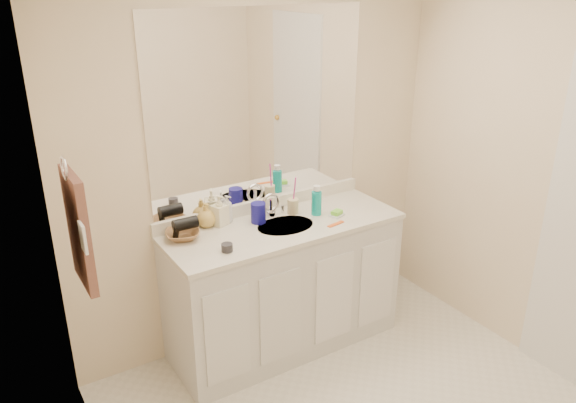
% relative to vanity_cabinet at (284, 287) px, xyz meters
% --- Properties ---
extents(wall_back, '(2.60, 0.02, 2.40)m').
position_rel_vanity_cabinet_xyz_m(wall_back, '(0.00, 0.28, 0.77)').
color(wall_back, beige).
rests_on(wall_back, floor).
extents(wall_left, '(0.02, 2.60, 2.40)m').
position_rel_vanity_cabinet_xyz_m(wall_left, '(-1.30, -1.02, 0.77)').
color(wall_left, beige).
rests_on(wall_left, floor).
extents(wall_right, '(0.02, 2.60, 2.40)m').
position_rel_vanity_cabinet_xyz_m(wall_right, '(1.30, -1.02, 0.77)').
color(wall_right, beige).
rests_on(wall_right, floor).
extents(vanity_cabinet, '(1.50, 0.55, 0.85)m').
position_rel_vanity_cabinet_xyz_m(vanity_cabinet, '(0.00, 0.00, 0.00)').
color(vanity_cabinet, silver).
rests_on(vanity_cabinet, floor).
extents(countertop, '(1.52, 0.57, 0.03)m').
position_rel_vanity_cabinet_xyz_m(countertop, '(0.00, 0.00, 0.44)').
color(countertop, silver).
rests_on(countertop, vanity_cabinet).
extents(backsplash, '(1.52, 0.03, 0.08)m').
position_rel_vanity_cabinet_xyz_m(backsplash, '(0.00, 0.26, 0.50)').
color(backsplash, white).
rests_on(backsplash, countertop).
extents(sink_basin, '(0.37, 0.37, 0.02)m').
position_rel_vanity_cabinet_xyz_m(sink_basin, '(0.00, -0.02, 0.44)').
color(sink_basin, silver).
rests_on(sink_basin, countertop).
extents(faucet, '(0.02, 0.02, 0.11)m').
position_rel_vanity_cabinet_xyz_m(faucet, '(0.00, 0.16, 0.51)').
color(faucet, silver).
rests_on(faucet, countertop).
extents(mirror, '(1.48, 0.01, 1.20)m').
position_rel_vanity_cabinet_xyz_m(mirror, '(0.00, 0.27, 1.14)').
color(mirror, white).
rests_on(mirror, wall_back).
extents(blue_mug, '(0.11, 0.11, 0.13)m').
position_rel_vanity_cabinet_xyz_m(blue_mug, '(-0.12, 0.11, 0.52)').
color(blue_mug, navy).
rests_on(blue_mug, countertop).
extents(tan_cup, '(0.08, 0.08, 0.10)m').
position_rel_vanity_cabinet_xyz_m(tan_cup, '(0.14, 0.11, 0.50)').
color(tan_cup, beige).
rests_on(tan_cup, countertop).
extents(toothbrush, '(0.01, 0.04, 0.20)m').
position_rel_vanity_cabinet_xyz_m(toothbrush, '(0.15, 0.11, 0.60)').
color(toothbrush, '#E13BA8').
rests_on(toothbrush, tan_cup).
extents(mouthwash_bottle, '(0.08, 0.08, 0.16)m').
position_rel_vanity_cabinet_xyz_m(mouthwash_bottle, '(0.26, 0.02, 0.53)').
color(mouthwash_bottle, '#0DA49F').
rests_on(mouthwash_bottle, countertop).
extents(soap_dish, '(0.11, 0.10, 0.01)m').
position_rel_vanity_cabinet_xyz_m(soap_dish, '(0.36, -0.07, 0.46)').
color(soap_dish, silver).
rests_on(soap_dish, countertop).
extents(green_soap, '(0.08, 0.07, 0.02)m').
position_rel_vanity_cabinet_xyz_m(green_soap, '(0.36, -0.07, 0.48)').
color(green_soap, '#77DF36').
rests_on(green_soap, soap_dish).
extents(orange_comb, '(0.13, 0.05, 0.01)m').
position_rel_vanity_cabinet_xyz_m(orange_comb, '(0.27, -0.18, 0.46)').
color(orange_comb, '#E85818').
rests_on(orange_comb, countertop).
extents(dark_jar, '(0.08, 0.08, 0.05)m').
position_rel_vanity_cabinet_xyz_m(dark_jar, '(-0.46, -0.14, 0.48)').
color(dark_jar, '#29282D').
rests_on(dark_jar, countertop).
extents(soap_bottle_white, '(0.09, 0.09, 0.17)m').
position_rel_vanity_cabinet_xyz_m(soap_bottle_white, '(-0.28, 0.22, 0.54)').
color(soap_bottle_white, silver).
rests_on(soap_bottle_white, countertop).
extents(soap_bottle_cream, '(0.11, 0.11, 0.19)m').
position_rel_vanity_cabinet_xyz_m(soap_bottle_cream, '(-0.34, 0.21, 0.55)').
color(soap_bottle_cream, '#F8F3CA').
rests_on(soap_bottle_cream, countertop).
extents(soap_bottle_yellow, '(0.14, 0.14, 0.15)m').
position_rel_vanity_cabinet_xyz_m(soap_bottle_yellow, '(-0.42, 0.23, 0.53)').
color(soap_bottle_yellow, gold).
rests_on(soap_bottle_yellow, countertop).
extents(wicker_basket, '(0.26, 0.26, 0.05)m').
position_rel_vanity_cabinet_xyz_m(wicker_basket, '(-0.61, 0.14, 0.48)').
color(wicker_basket, brown).
rests_on(wicker_basket, countertop).
extents(hair_dryer, '(0.15, 0.07, 0.07)m').
position_rel_vanity_cabinet_xyz_m(hair_dryer, '(-0.59, 0.14, 0.54)').
color(hair_dryer, black).
rests_on(hair_dryer, wicker_basket).
extents(towel_ring, '(0.01, 0.11, 0.11)m').
position_rel_vanity_cabinet_xyz_m(towel_ring, '(-1.27, -0.25, 1.12)').
color(towel_ring, silver).
rests_on(towel_ring, wall_left).
extents(hand_towel, '(0.04, 0.32, 0.55)m').
position_rel_vanity_cabinet_xyz_m(hand_towel, '(-1.25, -0.25, 0.82)').
color(hand_towel, brown).
rests_on(hand_towel, towel_ring).
extents(switch_plate, '(0.01, 0.08, 0.13)m').
position_rel_vanity_cabinet_xyz_m(switch_plate, '(-1.27, -0.45, 0.88)').
color(switch_plate, white).
rests_on(switch_plate, wall_left).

